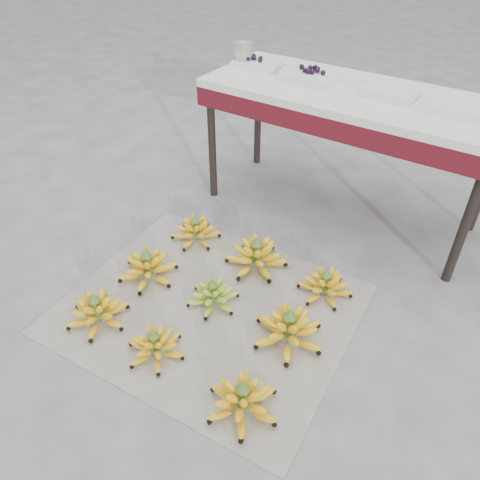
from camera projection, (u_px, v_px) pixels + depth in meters
The scene contains 17 objects.
ground at pixel (225, 306), 2.14m from camera, with size 60.00×60.00×0.00m, color #5D5D5F.
newspaper_mat at pixel (209, 308), 2.13m from camera, with size 1.25×1.05×0.01m, color white.
bunch_front_left at pixel (97, 312), 2.03m from camera, with size 0.36×0.36×0.16m.
bunch_front_center at pixel (155, 346), 1.89m from camera, with size 0.27×0.27×0.14m.
bunch_front_right at pixel (243, 400), 1.68m from camera, with size 0.35×0.35×0.17m.
bunch_mid_left at pixel (148, 268), 2.25m from camera, with size 0.33×0.33×0.17m.
bunch_mid_center at pixel (213, 295), 2.12m from camera, with size 0.30×0.30×0.14m.
bunch_mid_right at pixel (288, 330), 1.94m from camera, with size 0.36×0.36×0.18m.
bunch_back_left at pixel (196, 231), 2.49m from camera, with size 0.29×0.29×0.16m.
bunch_back_center at pixel (256, 256), 2.31m from camera, with size 0.31×0.31×0.18m.
bunch_back_right at pixel (325, 286), 2.16m from camera, with size 0.25×0.25×0.15m.
vendor_table at pixel (351, 106), 2.36m from camera, with size 1.50×0.60×0.72m.
tray_far_left at pixel (257, 63), 2.58m from camera, with size 0.29×0.23×0.06m.
tray_left at pixel (310, 77), 2.40m from camera, with size 0.28×0.21×0.07m.
tray_right at pixel (389, 92), 2.24m from camera, with size 0.26×0.20×0.04m.
tray_far_right at pixel (454, 110), 2.07m from camera, with size 0.24×0.19×0.04m.
glass_jar at pixel (243, 55), 2.57m from camera, with size 0.10×0.10×0.13m, color beige.
Camera 1 is at (0.89, -1.22, 1.55)m, focal length 35.00 mm.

